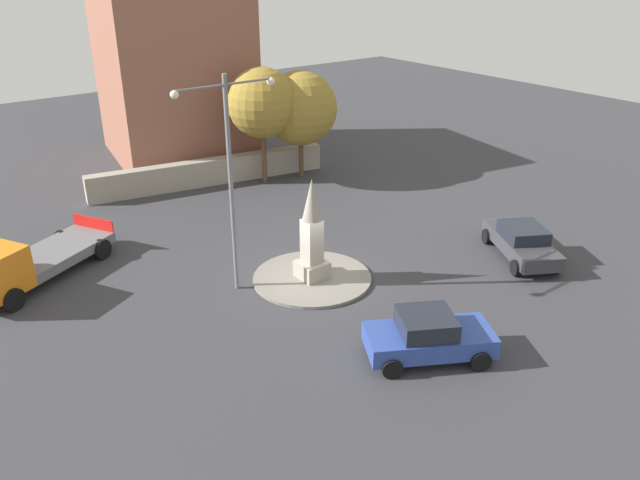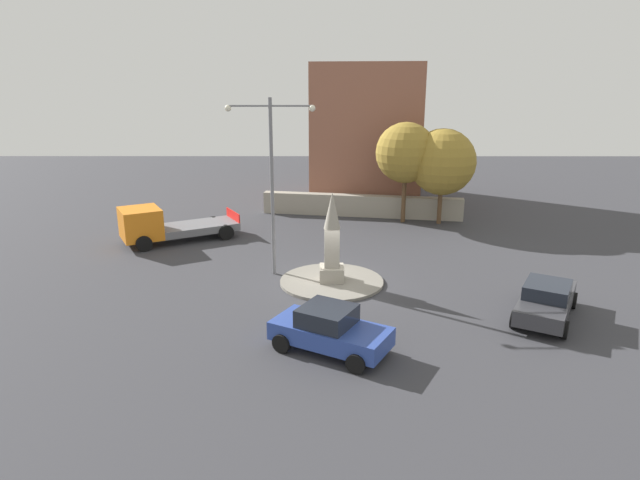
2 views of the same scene
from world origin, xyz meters
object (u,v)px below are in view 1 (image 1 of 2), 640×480
object	(u,v)px
car_blue_waiting	(428,336)
tree_near_wall	(300,108)
streetlamp	(230,165)
car_dark_grey_far_side	(522,241)
tree_mid_cluster	(262,103)
monument	(312,236)
truck_orange_near_island	(17,264)
corner_building	(173,76)

from	to	relation	value
car_blue_waiting	tree_near_wall	bearing A→B (deg)	-113.07
streetlamp	car_dark_grey_far_side	distance (m)	12.36
car_blue_waiting	tree_mid_cluster	xyz separation A→B (m)	(-4.85, -16.87, 3.55)
monument	truck_orange_near_island	world-z (taller)	monument
car_blue_waiting	tree_mid_cluster	size ratio (longest dim) A/B	0.69
car_dark_grey_far_side	corner_building	distance (m)	22.51
car_dark_grey_far_side	truck_orange_near_island	distance (m)	19.65
truck_orange_near_island	tree_mid_cluster	size ratio (longest dim) A/B	1.05
car_dark_grey_far_side	tree_near_wall	xyz separation A→B (m)	(1.15, -13.86, 3.09)
truck_orange_near_island	tree_near_wall	distance (m)	16.69
corner_building	tree_near_wall	size ratio (longest dim) A/B	1.66
car_dark_grey_far_side	monument	bearing A→B (deg)	-24.45
car_blue_waiting	truck_orange_near_island	size ratio (longest dim) A/B	0.65
car_blue_waiting	tree_near_wall	distance (m)	18.17
monument	truck_orange_near_island	bearing A→B (deg)	-33.86
streetlamp	monument	bearing A→B (deg)	156.15
car_dark_grey_far_side	tree_mid_cluster	xyz separation A→B (m)	(3.33, -14.25, 3.59)
tree_near_wall	monument	bearing A→B (deg)	56.25
streetlamp	car_dark_grey_far_side	world-z (taller)	streetlamp
streetlamp	car_blue_waiting	bearing A→B (deg)	108.30
monument	corner_building	distance (m)	18.49
truck_orange_near_island	tree_near_wall	world-z (taller)	tree_near_wall
streetlamp	truck_orange_near_island	world-z (taller)	streetlamp
streetlamp	car_blue_waiting	size ratio (longest dim) A/B	1.86
monument	tree_mid_cluster	xyz separation A→B (m)	(-4.66, -10.61, 2.46)
monument	streetlamp	distance (m)	4.15
car_dark_grey_far_side	streetlamp	bearing A→B (deg)	-24.30
car_blue_waiting	car_dark_grey_far_side	world-z (taller)	car_blue_waiting
streetlamp	truck_orange_near_island	size ratio (longest dim) A/B	1.22
streetlamp	tree_mid_cluster	bearing A→B (deg)	-127.69
car_dark_grey_far_side	tree_near_wall	world-z (taller)	tree_near_wall
monument	car_dark_grey_far_side	world-z (taller)	monument
monument	streetlamp	world-z (taller)	streetlamp
car_dark_grey_far_side	truck_orange_near_island	bearing A→B (deg)	-29.68
car_blue_waiting	tree_mid_cluster	distance (m)	17.90
streetlamp	car_blue_waiting	world-z (taller)	streetlamp
truck_orange_near_island	tree_mid_cluster	distance (m)	14.85
corner_building	tree_mid_cluster	bearing A→B (deg)	101.34
monument	car_blue_waiting	distance (m)	6.35
tree_near_wall	tree_mid_cluster	bearing A→B (deg)	-10.05
tree_mid_cluster	streetlamp	bearing A→B (deg)	52.31
corner_building	tree_mid_cluster	size ratio (longest dim) A/B	1.57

